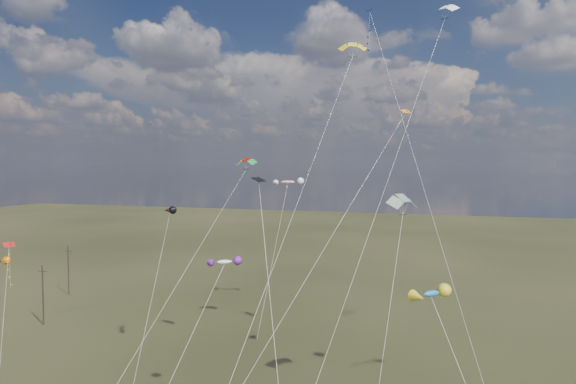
% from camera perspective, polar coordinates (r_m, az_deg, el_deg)
% --- Properties ---
extents(utility_pole_near, '(1.40, 0.20, 8.00)m').
position_cam_1_polar(utility_pole_near, '(76.68, -25.58, -10.24)').
color(utility_pole_near, black).
rests_on(utility_pole_near, ground).
extents(utility_pole_far, '(1.40, 0.20, 8.00)m').
position_cam_1_polar(utility_pole_far, '(92.09, -23.22, -7.97)').
color(utility_pole_far, black).
rests_on(utility_pole_far, ground).
extents(diamond_navy_tall, '(13.64, 17.74, 38.86)m').
position_cam_1_polar(diamond_navy_tall, '(59.13, 9.86, 14.86)').
color(diamond_navy_tall, '#111552').
rests_on(diamond_navy_tall, ground).
extents(diamond_black_mid, '(7.18, 12.45, 20.49)m').
position_cam_1_polar(diamond_black_mid, '(33.46, -2.28, -8.90)').
color(diamond_black_mid, black).
rests_on(diamond_black_mid, ground).
extents(diamond_red_low, '(7.03, 8.59, 13.15)m').
position_cam_1_polar(diamond_red_low, '(61.82, -28.56, -7.58)').
color(diamond_red_low, red).
rests_on(diamond_red_low, ground).
extents(diamond_orange_center, '(13.28, 17.87, 26.09)m').
position_cam_1_polar(diamond_orange_center, '(40.12, 5.97, -3.00)').
color(diamond_orange_center, orange).
rests_on(diamond_orange_center, ground).
extents(parafoil_yellow, '(6.70, 28.28, 34.01)m').
position_cam_1_polar(parafoil_yellow, '(53.41, 7.13, 15.79)').
color(parafoil_yellow, gold).
rests_on(parafoil_yellow, ground).
extents(parafoil_blue_white, '(10.86, 21.40, 36.16)m').
position_cam_1_polar(parafoil_blue_white, '(50.90, 16.97, 18.82)').
color(parafoil_blue_white, '#164AB7').
rests_on(parafoil_blue_white, ground).
extents(parafoil_striped, '(2.89, 11.87, 19.46)m').
position_cam_1_polar(parafoil_striped, '(42.23, 12.66, -0.69)').
color(parafoil_striped, gold).
rests_on(parafoil_striped, ground).
extents(parafoil_tricolor, '(7.65, 18.77, 22.41)m').
position_cam_1_polar(parafoil_tricolor, '(53.19, -4.74, 3.46)').
color(parafoil_tricolor, yellow).
rests_on(parafoil_tricolor, ground).
extents(novelty_orange_black, '(4.89, 15.11, 17.05)m').
position_cam_1_polar(novelty_orange_black, '(55.15, -12.98, -2.07)').
color(novelty_orange_black, red).
rests_on(novelty_orange_black, ground).
extents(novelty_white_purple, '(5.08, 9.31, 14.47)m').
position_cam_1_polar(novelty_white_purple, '(39.02, -7.14, -7.86)').
color(novelty_white_purple, white).
rests_on(novelty_white_purple, ground).
extents(novelty_redwhite_stripe, '(4.23, 13.86, 19.40)m').
position_cam_1_polar(novelty_redwhite_stripe, '(73.38, -0.03, 1.08)').
color(novelty_redwhite_stripe, red).
rests_on(novelty_redwhite_stripe, ground).
extents(novelty_blue_yellow, '(7.62, 8.91, 13.99)m').
position_cam_1_polar(novelty_blue_yellow, '(33.21, 15.69, -10.92)').
color(novelty_blue_yellow, blue).
rests_on(novelty_blue_yellow, ground).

